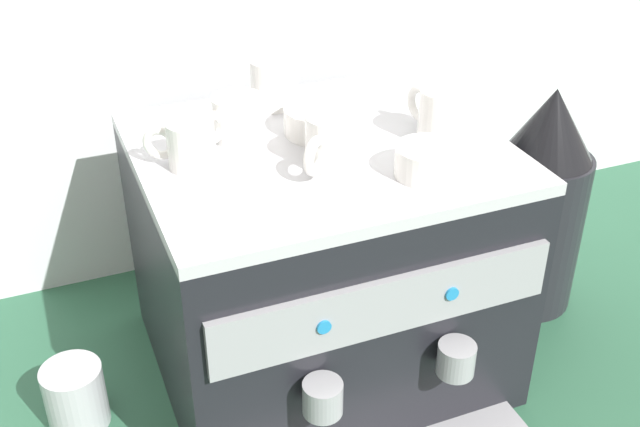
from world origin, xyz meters
name	(u,v)px	position (x,y,z in m)	size (l,w,h in m)	color
ground_plane	(320,356)	(0.00, 0.00, 0.00)	(4.00, 4.00, 0.00)	#28563D
espresso_machine	(321,262)	(0.00, 0.00, 0.21)	(0.55, 0.59, 0.42)	black
ceramic_cup_0	(441,114)	(0.18, -0.05, 0.46)	(0.07, 0.12, 0.08)	white
ceramic_cup_1	(274,82)	(-0.01, 0.17, 0.46)	(0.10, 0.09, 0.08)	white
ceramic_cup_2	(332,142)	(-0.01, -0.07, 0.46)	(0.11, 0.10, 0.08)	white
ceramic_cup_3	(188,144)	(-0.20, 0.01, 0.46)	(0.10, 0.07, 0.07)	white
ceramic_cup_4	(236,119)	(-0.11, 0.07, 0.45)	(0.11, 0.08, 0.07)	white
ceramic_bowl_0	(323,120)	(0.02, 0.04, 0.44)	(0.12, 0.12, 0.04)	white
ceramic_bowl_1	(428,162)	(0.10, -0.14, 0.44)	(0.09, 0.09, 0.04)	white
coffee_grinder	(539,203)	(0.44, 0.01, 0.21)	(0.17, 0.17, 0.44)	black
milk_pitcher	(75,395)	(-0.42, 0.00, 0.06)	(0.10, 0.10, 0.11)	#B7B7BC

